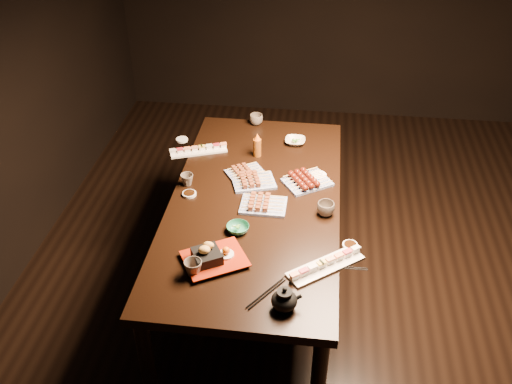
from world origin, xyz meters
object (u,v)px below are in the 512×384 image
sushi_platter_far (198,149)px  yakitori_plate_right (263,202)px  yakitori_plate_center (254,179)px  sushi_platter_near (326,263)px  teacup_far_right (256,119)px  condiment_bottle (257,145)px  edamame_bowl_green (238,228)px  teacup_mid_right (326,209)px  tempura_tray (215,253)px  teapot (284,298)px  teacup_far_left (187,180)px  yakitori_plate_left (246,170)px  dining_table (255,253)px  edamame_bowl_cream (295,141)px  teacup_near_left (193,268)px

sushi_platter_far → yakitori_plate_right: bearing=111.0°
yakitori_plate_center → yakitori_plate_right: (0.08, -0.21, 0.00)m
sushi_platter_near → yakitori_plate_center: bearing=84.7°
teacup_far_right → condiment_bottle: (0.06, -0.39, 0.04)m
sushi_platter_near → edamame_bowl_green: (-0.44, 0.21, -0.01)m
teacup_mid_right → condiment_bottle: (-0.42, 0.53, 0.04)m
teacup_far_right → edamame_bowl_green: bearing=-87.5°
edamame_bowl_green → tempura_tray: tempura_tray is taller
teacup_far_right → teapot: 1.63m
sushi_platter_near → teacup_mid_right: 0.40m
sushi_platter_near → condiment_bottle: bearing=76.5°
edamame_bowl_green → teacup_far_left: 0.50m
yakitori_plate_center → tempura_tray: (-0.10, -0.66, 0.02)m
sushi_platter_near → yakitori_plate_right: size_ratio=1.59×
yakitori_plate_left → condiment_bottle: 0.22m
dining_table → yakitori_plate_right: 0.41m
sushi_platter_far → edamame_bowl_cream: sushi_platter_far is taller
dining_table → edamame_bowl_green: 0.48m
sushi_platter_far → teapot: 1.36m
tempura_tray → yakitori_plate_left: bearing=57.1°
teacup_far_left → yakitori_plate_center: bearing=9.2°
yakitori_plate_center → condiment_bottle: condiment_bottle is taller
teacup_mid_right → teacup_far_left: (-0.77, 0.18, -0.00)m
yakitori_plate_right → teacup_far_left: bearing=161.5°
teacup_far_left → teapot: size_ratio=0.54×
yakitori_plate_left → teacup_mid_right: size_ratio=2.24×
teacup_far_right → teacup_mid_right: bearing=-62.7°
yakitori_plate_right → yakitori_plate_center: bearing=110.9°
tempura_tray → teacup_far_right: size_ratio=3.21×
edamame_bowl_cream → teapot: bearing=-88.0°
teacup_near_left → tempura_tray: bearing=50.1°
yakitori_plate_center → teapot: (0.25, -0.91, 0.03)m
yakitori_plate_center → teacup_near_left: bearing=-121.3°
yakitori_plate_left → tempura_tray: (-0.04, -0.75, 0.03)m
sushi_platter_near → teapot: (-0.17, -0.27, 0.03)m
sushi_platter_near → sushi_platter_far: bearing=91.9°
yakitori_plate_right → teacup_far_right: (-0.15, 0.90, 0.00)m
teapot → sushi_platter_far: bearing=101.5°
yakitori_plate_left → teacup_mid_right: teacup_mid_right is taller
teacup_mid_right → yakitori_plate_right: bearing=175.4°
dining_table → yakitori_plate_right: (0.05, -0.05, 0.41)m
teacup_mid_right → edamame_bowl_cream: bearing=106.2°
teacup_far_right → condiment_bottle: size_ratio=0.58×
edamame_bowl_cream → teacup_mid_right: bearing=-73.8°
sushi_platter_far → yakitori_plate_center: bearing=120.9°
teacup_near_left → teacup_far_left: bearing=105.0°
edamame_bowl_green → teacup_far_left: bearing=132.6°
teacup_far_right → sushi_platter_near: bearing=-69.8°
edamame_bowl_cream → tempura_tray: tempura_tray is taller
yakitori_plate_center → teacup_far_right: teacup_far_right is taller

